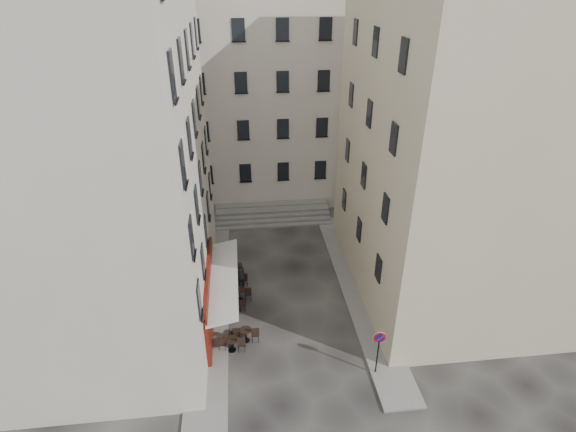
{
  "coord_description": "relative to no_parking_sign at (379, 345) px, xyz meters",
  "views": [
    {
      "loc": [
        -2.31,
        -18.88,
        17.51
      ],
      "look_at": [
        0.26,
        4.0,
        4.91
      ],
      "focal_mm": 28.0,
      "sensor_mm": 36.0,
      "label": 1
    }
  ],
  "objects": [
    {
      "name": "bollard_far",
      "position": [
        -6.99,
        9.72,
        -1.37
      ],
      "size": [
        0.12,
        0.12,
        0.98
      ],
      "color": "black",
      "rests_on": "ground"
    },
    {
      "name": "bollard_near",
      "position": [
        -6.99,
        2.72,
        -1.37
      ],
      "size": [
        0.12,
        0.12,
        0.98
      ],
      "color": "black",
      "rests_on": "ground"
    },
    {
      "name": "bistro_table_d",
      "position": [
        -6.54,
        6.44,
        -1.39
      ],
      "size": [
        1.4,
        0.66,
        0.99
      ],
      "color": "black",
      "rests_on": "ground"
    },
    {
      "name": "cafe_storefront",
      "position": [
        -8.06,
        4.72,
        -0.02
      ],
      "size": [
        1.74,
        7.3,
        3.5
      ],
      "color": "#4B0F0A",
      "rests_on": "ground"
    },
    {
      "name": "bistro_table_e",
      "position": [
        -6.68,
        7.94,
        -1.42
      ],
      "size": [
        1.32,
        0.62,
        0.93
      ],
      "color": "black",
      "rests_on": "ground"
    },
    {
      "name": "building_right",
      "position": [
        6.76,
        7.22,
        7.41
      ],
      "size": [
        12.2,
        14.2,
        18.6
      ],
      "color": "tan",
      "rests_on": "ground"
    },
    {
      "name": "ground",
      "position": [
        -3.74,
        3.72,
        -1.9
      ],
      "size": [
        90.0,
        90.0,
        0.0
      ],
      "primitive_type": "plane",
      "color": "black",
      "rests_on": "ground"
    },
    {
      "name": "stone_steps",
      "position": [
        -3.74,
        16.29,
        -1.5
      ],
      "size": [
        9.0,
        3.15,
        0.8
      ],
      "color": "#5E5C59",
      "rests_on": "ground"
    },
    {
      "name": "pedestrian",
      "position": [
        -6.47,
        7.68,
        -0.96
      ],
      "size": [
        0.81,
        0.69,
        1.88
      ],
      "primitive_type": "imported",
      "rotation": [
        0.0,
        0.0,
        3.55
      ],
      "color": "black",
      "rests_on": "ground"
    },
    {
      "name": "sidewalk_left",
      "position": [
        -8.24,
        7.72,
        -1.84
      ],
      "size": [
        2.0,
        22.0,
        0.12
      ],
      "primitive_type": "cube",
      "color": "slate",
      "rests_on": "ground"
    },
    {
      "name": "building_left",
      "position": [
        -14.24,
        6.72,
        8.41
      ],
      "size": [
        12.2,
        16.2,
        20.6
      ],
      "color": "#BEB1A2",
      "rests_on": "ground"
    },
    {
      "name": "building_back",
      "position": [
        -4.74,
        22.72,
        7.41
      ],
      "size": [
        18.2,
        10.2,
        18.6
      ],
      "color": "#BEB1A2",
      "rests_on": "ground"
    },
    {
      "name": "sidewalk_right",
      "position": [
        0.76,
        6.72,
        -1.84
      ],
      "size": [
        2.0,
        18.0,
        0.12
      ],
      "primitive_type": "cube",
      "color": "slate",
      "rests_on": "ground"
    },
    {
      "name": "bistro_table_b",
      "position": [
        -6.29,
        2.95,
        -1.38
      ],
      "size": [
        1.43,
        0.67,
        1.01
      ],
      "color": "black",
      "rests_on": "ground"
    },
    {
      "name": "no_parking_sign",
      "position": [
        0.0,
        0.0,
        0.0
      ],
      "size": [
        0.61,
        0.13,
        2.68
      ],
      "rotation": [
        0.0,
        0.0,
        -0.12
      ],
      "color": "black",
      "rests_on": "ground"
    },
    {
      "name": "bistro_table_c",
      "position": [
        -6.83,
        5.55,
        -1.47
      ],
      "size": [
        1.19,
        0.56,
        0.83
      ],
      "color": "black",
      "rests_on": "ground"
    },
    {
      "name": "bistro_table_a",
      "position": [
        -7.03,
        2.35,
        -1.39
      ],
      "size": [
        1.42,
        0.67,
        1.0
      ],
      "color": "black",
      "rests_on": "ground"
    },
    {
      "name": "bollard_mid",
      "position": [
        -6.99,
        6.22,
        -1.37
      ],
      "size": [
        0.12,
        0.12,
        0.98
      ],
      "color": "black",
      "rests_on": "ground"
    }
  ]
}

